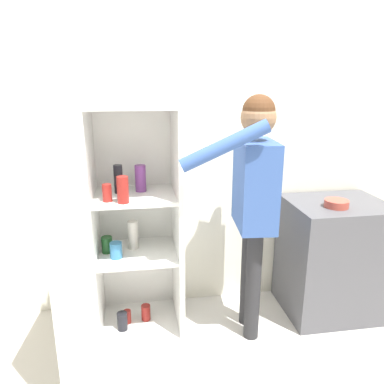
% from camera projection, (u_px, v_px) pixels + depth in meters
% --- Properties ---
extents(ground_plane, '(12.00, 12.00, 0.00)m').
position_uv_depth(ground_plane, '(199.00, 381.00, 2.38)').
color(ground_plane, beige).
extents(wall_back, '(7.00, 0.06, 2.55)m').
position_uv_depth(wall_back, '(178.00, 155.00, 2.95)').
color(wall_back, silver).
rests_on(wall_back, ground_plane).
extents(refrigerator, '(0.74, 1.19, 1.70)m').
position_uv_depth(refrigerator, '(123.00, 229.00, 2.60)').
color(refrigerator, white).
rests_on(refrigerator, ground_plane).
extents(person, '(0.69, 0.57, 1.76)m').
position_uv_depth(person, '(254.00, 188.00, 2.57)').
color(person, '#262628').
rests_on(person, ground_plane).
extents(counter, '(0.75, 0.61, 0.93)m').
position_uv_depth(counter, '(333.00, 257.00, 3.02)').
color(counter, '#4C4C51').
rests_on(counter, ground_plane).
extents(bowl, '(0.18, 0.18, 0.06)m').
position_uv_depth(bowl, '(336.00, 204.00, 2.77)').
color(bowl, '#B24738').
rests_on(bowl, counter).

